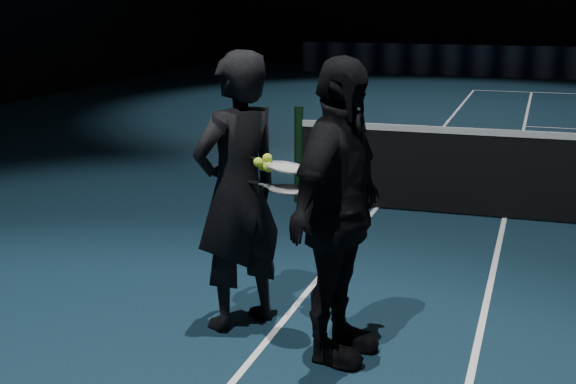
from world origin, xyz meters
The scene contains 6 objects.
net_post_left centered at (-6.40, 0.00, 0.55)m, with size 0.10×0.10×1.10m, color black.
player_a centered at (-5.78, -3.47, 0.98)m, with size 0.71×0.47×1.96m, color black.
player_b centered at (-4.98, -3.78, 0.98)m, with size 1.15×0.48×1.96m, color black.
racket_lower centered at (-5.36, -3.64, 1.07)m, with size 0.68×0.22×0.03m, color black, non-canonical shape.
racket_upper centered at (-5.39, -3.58, 1.20)m, with size 0.68×0.22×0.03m, color black, non-canonical shape.
tennis_balls centered at (-5.54, -3.56, 1.21)m, with size 0.12×0.10×0.12m, color #A7CE2B, non-canonical shape.
Camera 1 is at (-3.80, -8.50, 2.31)m, focal length 50.00 mm.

